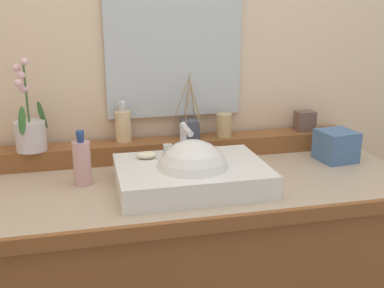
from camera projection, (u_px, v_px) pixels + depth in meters
name	position (u px, v px, depth m)	size (l,w,h in m)	color
wall_back	(168.00, 22.00, 1.85)	(3.48, 0.20, 2.73)	beige
vanity_cabinet	(193.00, 286.00, 1.72)	(1.51, 0.65, 0.86)	brown
back_ledge	(178.00, 148.00, 1.82)	(1.43, 0.11, 0.07)	brown
sink_basin	(192.00, 176.00, 1.51)	(0.48, 0.35, 0.27)	white
soap_bar	(147.00, 155.00, 1.57)	(0.07, 0.04, 0.02)	beige
potted_plant	(30.00, 130.00, 1.65)	(0.12, 0.12, 0.33)	silver
soap_dispenser	(123.00, 125.00, 1.76)	(0.06, 0.06, 0.16)	#DEBC8B
tumbler_cup	(224.00, 125.00, 1.84)	(0.06, 0.06, 0.09)	tan
reed_diffuser	(190.00, 128.00, 1.82)	(0.12, 0.12, 0.25)	#42485B
trinket_box	(305.00, 121.00, 1.92)	(0.08, 0.06, 0.08)	brown
lotion_bottle	(82.00, 162.00, 1.53)	(0.06, 0.06, 0.19)	#CD9C9B
tissue_box	(336.00, 146.00, 1.77)	(0.13, 0.13, 0.12)	#446897
mirror	(175.00, 46.00, 1.77)	(0.53, 0.02, 0.54)	silver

